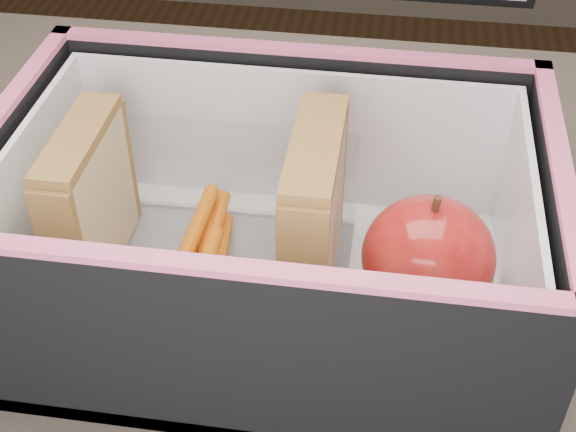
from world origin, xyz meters
The scene contains 8 objects.
kitchen_table centered at (0.00, 0.00, 0.66)m, with size 1.20×0.80×0.75m.
lunch_bag centered at (-0.02, 0.03, 0.82)m, with size 0.33×0.31×0.31m.
plastic_tub centered at (-0.06, 0.03, 0.80)m, with size 0.18×0.13×0.08m, color white, non-canonical shape.
sandwich_left centered at (-0.13, 0.03, 0.82)m, with size 0.03×0.09×0.10m.
sandwich_right centered at (0.01, 0.03, 0.82)m, with size 0.03×0.10×0.11m.
carrot_sticks centered at (-0.06, 0.03, 0.79)m, with size 0.03×0.14×0.03m.
paper_napkin centered at (0.08, 0.03, 0.77)m, with size 0.07×0.07×0.01m, color white.
red_apple centered at (0.08, 0.02, 0.81)m, with size 0.10×0.10×0.08m.
Camera 1 is at (0.05, -0.33, 1.13)m, focal length 50.00 mm.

